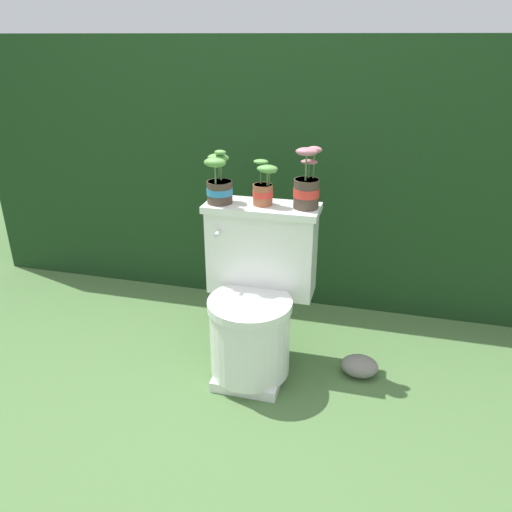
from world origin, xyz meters
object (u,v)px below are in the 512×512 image
(potted_plant_middle, at_px, (307,187))
(garden_stone, at_px, (360,366))
(toilet, at_px, (255,299))
(potted_plant_midleft, at_px, (264,187))
(potted_plant_left, at_px, (219,184))

(potted_plant_middle, xyz_separation_m, garden_stone, (0.29, -0.07, -0.81))
(potted_plant_middle, bearing_deg, toilet, -146.39)
(potted_plant_midleft, xyz_separation_m, potted_plant_middle, (0.18, 0.01, 0.01))
(potted_plant_midleft, height_order, garden_stone, potted_plant_midleft)
(toilet, bearing_deg, potted_plant_left, 151.73)
(potted_plant_left, relative_size, potted_plant_midleft, 1.17)
(potted_plant_midleft, relative_size, potted_plant_middle, 0.75)
(toilet, bearing_deg, potted_plant_midleft, 86.84)
(potted_plant_middle, distance_m, garden_stone, 0.86)
(potted_plant_midleft, xyz_separation_m, garden_stone, (0.47, -0.06, -0.80))
(potted_plant_left, distance_m, potted_plant_middle, 0.38)
(potted_plant_left, bearing_deg, garden_stone, -3.73)
(potted_plant_left, relative_size, garden_stone, 1.35)
(potted_plant_left, bearing_deg, toilet, -28.27)
(toilet, distance_m, potted_plant_left, 0.53)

